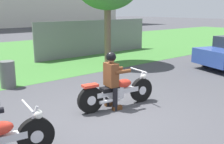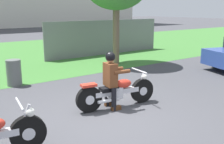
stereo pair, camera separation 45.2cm
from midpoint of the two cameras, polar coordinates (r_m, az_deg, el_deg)
The scene contains 5 objects.
ground at distance 6.18m, azimuth -3.08°, elevation -9.34°, with size 120.00×120.00×0.00m, color #424247.
motorcycle_lead at distance 6.61m, azimuth -0.77°, elevation -4.23°, with size 2.11×0.67×0.87m.
rider_lead at distance 6.42m, azimuth -2.08°, elevation -0.83°, with size 0.60×0.52×1.39m.
trash_can at distance 8.92m, azimuth -22.59°, elevation -0.48°, with size 0.45×0.45×0.82m, color #595E5B.
fence_segment at distance 14.33m, azimuth -4.31°, elevation 7.31°, with size 7.00×0.06×1.80m, color slate.
Camera 1 is at (-3.64, -4.40, 2.37)m, focal length 43.20 mm.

